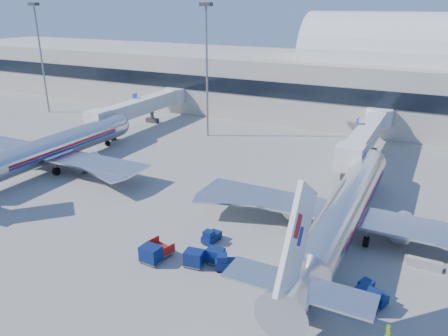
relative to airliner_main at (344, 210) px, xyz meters
The scene contains 19 objects.
ground 11.35m from the airliner_main, 155.75° to the right, with size 260.00×260.00×0.00m, color gray.
terminal 56.80m from the airliner_main, 114.64° to the left, with size 170.00×28.15×21.00m.
airliner_main is the anchor object (origin of this frame).
airliner_mid 42.00m from the airliner_main, behind, with size 32.00×37.26×12.07m.
jetbridge_near 26.43m from the airliner_main, 95.22° to the left, with size 4.40×27.50×6.25m.
jetbridge_mid 51.62m from the airliner_main, 149.36° to the left, with size 4.40×27.50×6.25m.
mast_far_west 75.44m from the airliner_main, 159.99° to the left, with size 2.00×1.20×22.60m.
mast_west 41.12m from the airliner_main, 139.64° to the left, with size 2.00×1.20×22.60m.
barrier_near 8.74m from the airliner_main, 17.39° to the right, with size 3.00×0.55×0.90m, color #9E9E96.
tug_lead 13.51m from the airliner_main, 125.86° to the right, with size 2.62×2.14×1.53m.
tug_right 10.70m from the airliner_main, 64.93° to the right, with size 2.75×2.04×1.61m.
tug_left 13.69m from the airliner_main, 147.57° to the right, with size 1.35×2.29×1.42m.
cart_train_a 14.02m from the airliner_main, 131.76° to the right, with size 1.70×1.32×1.46m.
cart_train_b 15.97m from the airliner_main, 132.44° to the right, with size 1.94×1.58×1.56m.
cart_train_c 19.60m from the airliner_main, 138.18° to the right, with size 1.99×1.56×1.68m.
cart_solo_near 13.59m from the airliner_main, 91.69° to the right, with size 1.94×1.50×1.68m.
cart_solo_far 11.67m from the airliner_main, 67.70° to the right, with size 2.29×1.99×1.70m.
cart_open_red 18.63m from the airliner_main, 142.08° to the right, with size 2.62×2.11×0.62m.
ramp_worker 15.37m from the airliner_main, 65.43° to the right, with size 0.60×0.39×1.64m, color #BCFF1A.
Camera 1 is at (17.27, -36.27, 22.51)m, focal length 35.00 mm.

